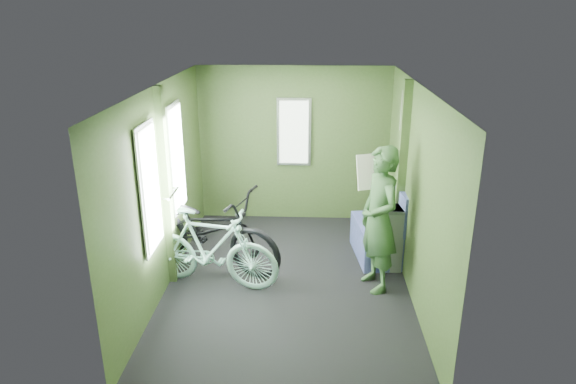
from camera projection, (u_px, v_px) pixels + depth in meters
The scene contains 6 objects.
room at pixel (284, 165), 5.63m from camera, with size 4.00×4.02×2.31m.
bicycle_black at pixel (209, 267), 6.44m from camera, with size 0.70×2.01×1.06m, color black.
bicycle_mint at pixel (212, 286), 6.00m from camera, with size 0.46×1.62×0.97m, color #A0E0D3.
passenger at pixel (379, 219), 5.70m from camera, with size 0.58×0.75×1.69m.
waste_box at pixel (391, 237), 6.31m from camera, with size 0.24×0.33×0.81m, color slate.
bench_seat at pixel (379, 236), 6.62m from camera, with size 0.62×0.97×0.97m.
Camera 1 is at (0.25, -5.35, 3.08)m, focal length 32.00 mm.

